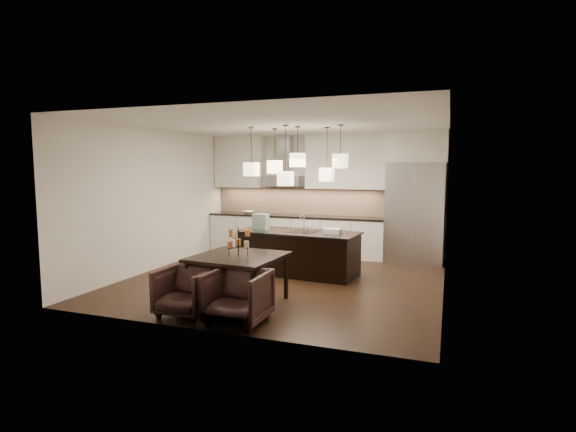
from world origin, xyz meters
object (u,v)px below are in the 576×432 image
(island_body, at_px, (298,254))
(armchair_right, at_px, (238,297))
(refrigerator, at_px, (415,213))
(dining_table, at_px, (239,280))
(armchair_left, at_px, (186,291))

(island_body, xyz_separation_m, armchair_right, (0.13, -2.87, -0.04))
(refrigerator, height_order, dining_table, refrigerator)
(refrigerator, height_order, island_body, refrigerator)
(island_body, distance_m, armchair_left, 2.90)
(dining_table, bearing_deg, armchair_left, -118.77)
(dining_table, xyz_separation_m, armchair_right, (0.36, -0.77, -0.02))
(armchair_left, height_order, armchair_right, armchair_right)
(dining_table, bearing_deg, refrigerator, 64.78)
(dining_table, relative_size, armchair_left, 1.69)
(refrigerator, bearing_deg, island_body, -137.21)
(dining_table, distance_m, armchair_right, 0.85)
(refrigerator, relative_size, armchair_right, 2.78)
(refrigerator, xyz_separation_m, armchair_right, (-1.88, -4.74, -0.72))
(refrigerator, bearing_deg, armchair_right, -111.67)
(armchair_right, bearing_deg, armchair_left, 176.00)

